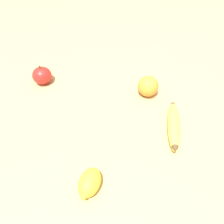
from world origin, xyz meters
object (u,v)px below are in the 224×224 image
Objects in this scene: orange at (148,86)px; apple at (42,75)px; banana at (174,126)px; lemon at (90,183)px.

apple is at bearing -109.55° from orange.
apple reaches higher than banana.
apple is (-0.14, -0.39, -0.00)m from orange.
banana is 0.53m from apple.
banana is 0.19m from orange.
orange is 0.41m from lemon.
apple is at bearing -163.48° from lemon.
lemon is at bearing -37.38° from orange.
orange is at bearing 142.62° from lemon.
banana is at bearing 11.15° from orange.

